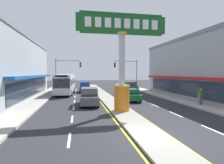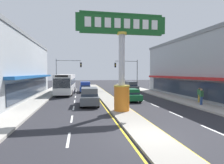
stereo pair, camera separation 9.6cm
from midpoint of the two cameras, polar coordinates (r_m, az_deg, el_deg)
ground_plane at (r=10.61m, az=11.67°, el=-16.50°), size 160.00×160.00×0.00m
median_strip at (r=27.76m, az=-2.33°, el=-4.28°), size 2.01×52.00×0.14m
sidewalk_left at (r=26.02m, az=-21.49°, el=-4.91°), size 2.52×60.00×0.18m
sidewalk_right at (r=28.47m, az=16.27°, el=-4.18°), size 2.52×60.00×0.18m
lane_markings at (r=26.44m, az=-1.93°, el=-4.78°), size 8.75×52.00×0.01m
district_sign at (r=16.23m, az=3.25°, el=6.13°), size 7.98×1.43×8.58m
storefront_right at (r=29.73m, az=28.84°, el=3.91°), size 10.40×23.65×8.50m
traffic_light_left_side at (r=36.06m, az=-14.16°, el=3.92°), size 4.86×0.46×6.20m
traffic_light_right_side at (r=37.26m, az=5.40°, el=3.95°), size 4.86×0.46×6.20m
suv_near_right_lane at (r=20.01m, az=-6.95°, el=-4.43°), size 2.10×4.67×1.90m
suv_far_right_lane at (r=35.16m, az=5.89°, el=-1.30°), size 2.12×4.68×1.90m
bus_near_left_lane at (r=31.84m, az=-14.12°, el=-0.21°), size 2.89×11.28×3.26m
sedan_mid_left_lane at (r=23.04m, az=6.06°, el=-3.96°), size 1.89×4.33×1.53m
suv_far_left_oncoming at (r=33.70m, az=-8.27°, el=-1.50°), size 2.03×4.64×1.90m
pedestrian_near_kerb at (r=21.31m, az=26.24°, el=-3.84°), size 0.44×0.30×1.69m
pedestrian_far_side at (r=22.96m, az=25.73°, el=-3.40°), size 0.42×0.45×1.67m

